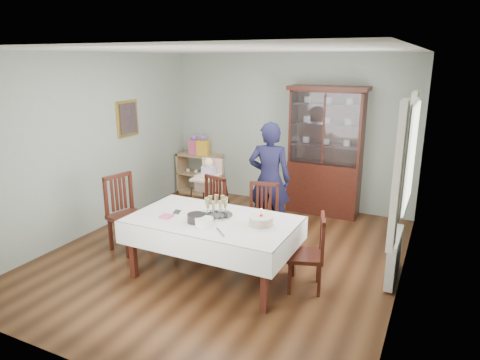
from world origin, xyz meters
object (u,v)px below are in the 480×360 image
Objects in this scene: chair_end_left at (129,228)px; gift_bag_orange at (203,146)px; high_chair at (209,198)px; champagne_tray at (217,210)px; china_cabinet at (325,149)px; dining_table at (213,248)px; chair_far_right at (261,232)px; chair_end_right at (306,267)px; gift_bag_pink at (194,145)px; woman at (269,180)px; chair_far_left at (208,222)px; birthday_cake at (261,221)px; sideboard at (200,174)px.

gift_bag_orange reaches higher than chair_end_left.
high_chair reaches higher than champagne_tray.
dining_table is at bearing -101.74° from china_cabinet.
chair_far_right is 1.11m from chair_end_right.
high_chair reaches higher than chair_end_right.
gift_bag_orange is at bearing 0.00° from gift_bag_pink.
chair_end_right is at bearing -42.03° from gift_bag_orange.
woman reaches higher than high_chair.
woman is (0.11, 1.54, 0.48)m from dining_table.
chair_far_right is 1.03m from champagne_tray.
woman is (0.72, 0.61, 0.59)m from chair_far_left.
gift_bag_orange reaches higher than chair_far_left.
high_chair reaches higher than birthday_cake.
woman reaches higher than champagne_tray.
gift_bag_pink is at bearing 126.23° from champagne_tray.
chair_end_left reaches higher than chair_far_right.
champagne_tray is at bearing 174.53° from birthday_cake.
gift_bag_orange is (0.10, -0.02, 0.58)m from sideboard.
chair_end_left is at bearing -127.47° from china_cabinet.
birthday_cake reaches higher than chair_far_left.
dining_table is 1.83× the size of high_chair.
high_chair is 1.68m from gift_bag_orange.
chair_far_left is 2.50× the size of gift_bag_pink.
woman reaches higher than sideboard.
china_cabinet is 2.05× the size of chair_end_left.
sideboard is 3.82m from birthday_cake.
high_chair is 1.76m from champagne_tray.
chair_far_right is at bearing -28.64° from high_chair.
chair_end_left is at bearing -112.57° from high_chair.
gift_bag_orange is at bearing -149.62° from chair_end_right.
woman reaches higher than gift_bag_orange.
gift_bag_orange reaches higher than birthday_cake.
high_chair is at bearing -56.19° from gift_bag_orange.
chair_far_left is 1.86m from chair_end_right.
chair_end_left is 2.80× the size of gift_bag_pink.
sideboard is at bearing 131.66° from birthday_cake.
chair_end_left reaches higher than chair_far_left.
chair_end_right is at bearing 6.23° from champagne_tray.
china_cabinet is 2.60m from sideboard.
china_cabinet is at bearing 77.95° from champagne_tray.
dining_table is at bearing -56.40° from sideboard.
chair_far_left is at bearing -34.32° from chair_end_left.
chair_end_left reaches higher than sideboard.
gift_bag_orange reaches higher than high_chair.
chair_far_left is 0.89× the size of chair_end_left.
sideboard is at bearing 168.22° from gift_bag_orange.
chair_end_right is at bearing -52.45° from chair_far_right.
dining_table is 3.45m from sideboard.
chair_end_right is at bearing -41.33° from sideboard.
sideboard is 0.85× the size of chair_end_left.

